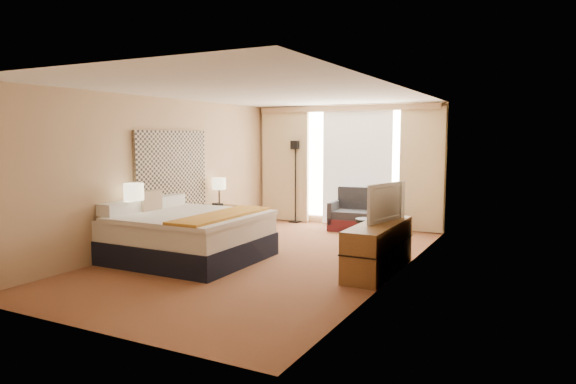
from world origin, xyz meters
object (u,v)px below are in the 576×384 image
at_px(floor_lamp, 295,165).
at_px(desk_chair, 369,222).
at_px(bed, 188,235).
at_px(lamp_right, 219,184).
at_px(television, 381,202).
at_px(nightstand_left, 131,242).
at_px(lamp_left, 134,193).
at_px(media_dresser, 379,248).
at_px(nightstand_right, 222,219).
at_px(loveseat, 365,217).

distance_m(floor_lamp, desk_chair, 2.92).
height_order(bed, floor_lamp, floor_lamp).
xyz_separation_m(lamp_right, television, (3.67, -1.16, -0.01)).
relative_size(nightstand_left, bed, 0.25).
bearing_deg(lamp_left, floor_lamp, 81.10).
xyz_separation_m(media_dresser, television, (-0.05, 0.23, 0.63)).
height_order(lamp_left, television, television).
xyz_separation_m(nightstand_right, loveseat, (2.46, 1.59, 0.01)).
distance_m(nightstand_left, nightstand_right, 2.50).
bearing_deg(lamp_right, desk_chair, 5.95).
bearing_deg(desk_chair, media_dresser, -78.08).
bearing_deg(lamp_left, desk_chair, 42.53).
xyz_separation_m(nightstand_right, floor_lamp, (0.72, 1.85, 1.02)).
height_order(media_dresser, television, television).
bearing_deg(nightstand_left, nightstand_right, 90.00).
distance_m(desk_chair, lamp_left, 4.05).
bearing_deg(desk_chair, nightstand_right, 174.14).
bearing_deg(bed, media_dresser, 12.67).
distance_m(media_dresser, lamp_left, 3.85).
distance_m(bed, lamp_right, 2.28).
relative_size(nightstand_left, television, 0.57).
bearing_deg(bed, nightstand_right, 111.06).
distance_m(media_dresser, floor_lamp, 4.55).
height_order(nightstand_left, lamp_left, lamp_left).
height_order(nightstand_right, television, television).
relative_size(nightstand_left, media_dresser, 0.31).
relative_size(nightstand_left, nightstand_right, 1.00).
bearing_deg(lamp_left, nightstand_right, 91.08).
bearing_deg(bed, desk_chair, 47.12).
height_order(loveseat, television, television).
xyz_separation_m(floor_lamp, lamp_left, (-0.67, -4.30, -0.25)).
bearing_deg(bed, floor_lamp, 91.28).
relative_size(media_dresser, lamp_left, 2.78).
xyz_separation_m(media_dresser, lamp_right, (-3.72, 1.39, 0.64)).
xyz_separation_m(nightstand_left, floor_lamp, (0.72, 4.35, 1.02)).
bearing_deg(lamp_left, television, 18.79).
height_order(desk_chair, lamp_left, lamp_left).
height_order(nightstand_right, bed, bed).
xyz_separation_m(loveseat, desk_chair, (0.53, -1.34, 0.12)).
bearing_deg(desk_chair, lamp_left, -148.14).
distance_m(nightstand_right, bed, 2.25).
height_order(nightstand_right, desk_chair, desk_chair).
xyz_separation_m(nightstand_left, desk_chair, (2.99, 2.75, 0.14)).
height_order(lamp_right, television, television).
bearing_deg(lamp_left, bed, 24.68).
distance_m(nightstand_right, floor_lamp, 2.23).
distance_m(loveseat, lamp_left, 4.77).
relative_size(loveseat, floor_lamp, 0.79).
bearing_deg(loveseat, nightstand_right, -152.43).
xyz_separation_m(nightstand_left, lamp_right, (-0.02, 2.44, 0.71)).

